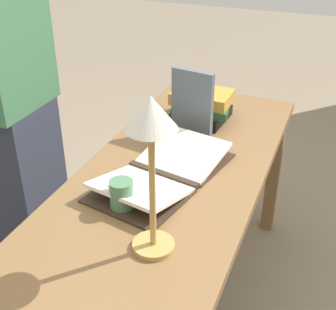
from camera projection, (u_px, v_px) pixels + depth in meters
reading_desk at (173, 192)px, 1.74m from camera, size 1.58×0.64×0.73m
open_book at (163, 172)px, 1.64m from camera, size 0.61×0.40×0.07m
book_stack_tall at (202, 106)px, 2.04m from camera, size 0.25×0.27×0.13m
book_standing_upright at (192, 103)px, 1.88m from camera, size 0.06×0.18×0.27m
reading_lamp at (151, 136)px, 1.15m from camera, size 0.13×0.13×0.46m
coffee_mug at (121, 195)px, 1.47m from camera, size 0.08×0.10×0.10m
person_reader at (14, 98)px, 1.89m from camera, size 0.36×0.22×1.76m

